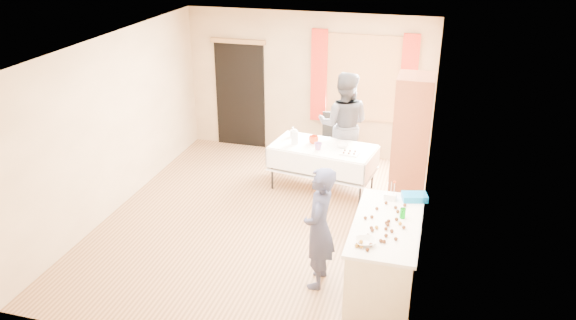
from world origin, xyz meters
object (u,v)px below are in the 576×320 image
(girl, at_px, (319,228))
(cabinet, at_px, (410,148))
(chair, at_px, (332,149))
(party_table, at_px, (323,163))
(woman, at_px, (344,125))
(counter, at_px, (384,257))

(girl, bearing_deg, cabinet, 155.85)
(chair, distance_m, girl, 3.61)
(cabinet, relative_size, chair, 2.30)
(party_table, bearing_deg, chair, 101.34)
(cabinet, xyz_separation_m, woman, (-1.17, 1.14, -0.16))
(chair, distance_m, woman, 0.77)
(party_table, xyz_separation_m, chair, (-0.05, 1.02, -0.17))
(cabinet, height_order, chair, cabinet)
(cabinet, distance_m, party_table, 1.58)
(cabinet, height_order, girl, cabinet)
(girl, relative_size, woman, 0.85)
(counter, distance_m, girl, 0.84)
(cabinet, bearing_deg, girl, -113.27)
(counter, bearing_deg, girl, -173.73)
(girl, bearing_deg, chair, -172.03)
(woman, bearing_deg, chair, -59.26)
(chair, relative_size, girl, 0.60)
(girl, height_order, woman, woman)
(woman, bearing_deg, girl, 91.37)
(chair, bearing_deg, woman, -62.21)
(cabinet, height_order, counter, cabinet)
(woman, bearing_deg, party_table, 68.53)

